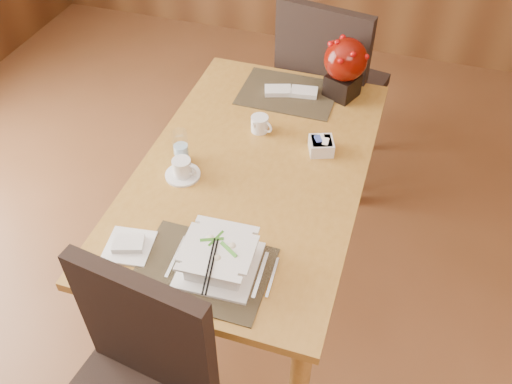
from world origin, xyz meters
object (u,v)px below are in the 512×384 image
(creamer_jug, at_px, (260,124))
(sugar_caddy, at_px, (321,146))
(soup_setting, at_px, (219,257))
(berry_decor, at_px, (345,65))
(far_chair, at_px, (327,81))
(coffee_cup, at_px, (182,169))
(water_glass, at_px, (181,147))
(dining_table, at_px, (253,184))
(bread_plate, at_px, (129,246))

(creamer_jug, relative_size, sugar_caddy, 1.01)
(soup_setting, height_order, creamer_jug, soup_setting)
(berry_decor, relative_size, far_chair, 0.27)
(coffee_cup, relative_size, berry_decor, 0.49)
(far_chair, bearing_deg, water_glass, 76.98)
(dining_table, height_order, soup_setting, soup_setting)
(creamer_jug, bearing_deg, soup_setting, -60.15)
(water_glass, height_order, creamer_jug, water_glass)
(soup_setting, relative_size, water_glass, 1.84)
(far_chair, bearing_deg, bread_plate, 84.49)
(coffee_cup, bearing_deg, water_glass, 114.56)
(dining_table, xyz_separation_m, coffee_cup, (-0.25, -0.13, 0.13))
(water_glass, bearing_deg, sugar_caddy, 23.33)
(soup_setting, xyz_separation_m, berry_decor, (0.20, 1.13, 0.11))
(far_chair, bearing_deg, berry_decor, 121.54)
(soup_setting, bearing_deg, dining_table, 92.44)
(soup_setting, height_order, bread_plate, soup_setting)
(soup_setting, distance_m, sugar_caddy, 0.73)
(water_glass, bearing_deg, far_chair, 66.72)
(coffee_cup, xyz_separation_m, bread_plate, (-0.03, -0.40, -0.03))
(bread_plate, xyz_separation_m, far_chair, (0.41, 1.45, -0.14))
(creamer_jug, height_order, sugar_caddy, creamer_jug)
(berry_decor, xyz_separation_m, far_chair, (-0.12, 0.31, -0.30))
(bread_plate, bearing_deg, water_glass, 90.63)
(water_glass, relative_size, far_chair, 0.14)
(coffee_cup, bearing_deg, sugar_caddy, 32.49)
(coffee_cup, height_order, berry_decor, berry_decor)
(soup_setting, distance_m, creamer_jug, 0.76)
(creamer_jug, bearing_deg, berry_decor, 75.11)
(sugar_caddy, bearing_deg, berry_decor, 89.80)
(sugar_caddy, bearing_deg, creamer_jug, 168.67)
(dining_table, distance_m, bread_plate, 0.62)
(dining_table, height_order, far_chair, far_chair)
(water_glass, relative_size, creamer_jug, 1.50)
(soup_setting, bearing_deg, sugar_caddy, 71.72)
(soup_setting, distance_m, bread_plate, 0.34)
(berry_decor, bearing_deg, creamer_jug, -127.73)
(coffee_cup, bearing_deg, dining_table, 27.90)
(sugar_caddy, xyz_separation_m, berry_decor, (0.00, 0.43, 0.14))
(creamer_jug, distance_m, berry_decor, 0.49)
(dining_table, bearing_deg, creamer_jug, 100.84)
(water_glass, relative_size, berry_decor, 0.51)
(sugar_caddy, height_order, berry_decor, berry_decor)
(soup_setting, xyz_separation_m, coffee_cup, (-0.30, 0.39, -0.02))
(coffee_cup, xyz_separation_m, water_glass, (-0.04, 0.08, 0.04))
(water_glass, bearing_deg, dining_table, 9.52)
(soup_setting, relative_size, creamer_jug, 2.76)
(coffee_cup, height_order, bread_plate, coffee_cup)
(coffee_cup, relative_size, far_chair, 0.13)
(coffee_cup, height_order, far_chair, far_chair)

